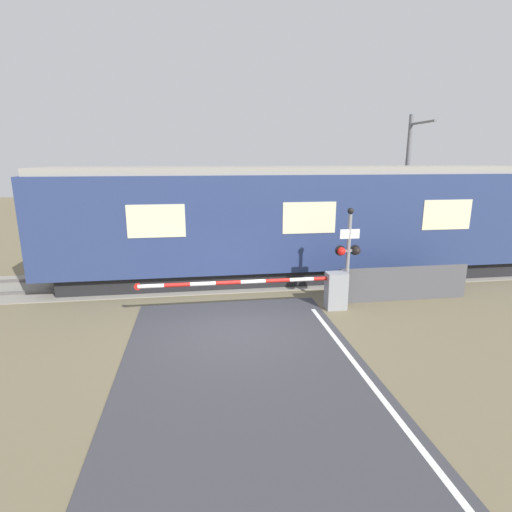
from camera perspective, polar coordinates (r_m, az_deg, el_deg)
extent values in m
plane|color=#6B6047|center=(10.72, -3.01, -10.32)|extent=(80.00, 80.00, 0.00)
cube|color=gray|center=(14.83, -4.63, -3.35)|extent=(36.00, 3.20, 0.03)
cube|color=#595451|center=(14.12, -4.44, -3.95)|extent=(36.00, 0.08, 0.10)
cube|color=#595451|center=(15.50, -4.82, -2.34)|extent=(36.00, 0.08, 0.10)
cube|color=black|center=(15.16, 5.84, -1.86)|extent=(16.50, 2.51, 0.60)
cube|color=navy|center=(14.76, 6.02, 5.34)|extent=(17.93, 2.95, 3.25)
cube|color=gray|center=(14.61, 6.20, 12.12)|extent=(17.57, 2.72, 0.24)
cube|color=beige|center=(15.41, 25.63, 5.33)|extent=(1.79, 0.02, 1.04)
cube|color=beige|center=(13.31, 7.63, 5.43)|extent=(1.79, 0.02, 1.04)
cube|color=beige|center=(12.86, -14.08, 4.85)|extent=(1.79, 0.02, 1.04)
cube|color=gray|center=(12.10, 11.37, -4.88)|extent=(0.60, 0.44, 1.11)
cylinder|color=gray|center=(11.98, 11.46, -3.08)|extent=(0.16, 0.16, 0.18)
cylinder|color=red|center=(11.87, 9.84, -3.17)|extent=(0.71, 0.11, 0.11)
cylinder|color=white|center=(11.67, 6.52, -3.34)|extent=(0.71, 0.11, 0.11)
cylinder|color=red|center=(11.51, 3.09, -3.51)|extent=(0.71, 0.11, 0.11)
cylinder|color=white|center=(11.40, -0.42, -3.67)|extent=(0.71, 0.11, 0.11)
cylinder|color=red|center=(11.33, -3.99, -3.82)|extent=(0.71, 0.11, 0.11)
cylinder|color=white|center=(11.30, -7.59, -3.96)|extent=(0.71, 0.11, 0.11)
cylinder|color=red|center=(11.32, -11.19, -4.08)|extent=(0.71, 0.11, 0.11)
cylinder|color=white|center=(11.38, -14.78, -4.18)|extent=(0.71, 0.11, 0.11)
cylinder|color=red|center=(11.42, -16.55, -4.23)|extent=(0.20, 0.02, 0.20)
cylinder|color=gray|center=(12.06, 12.97, -0.82)|extent=(0.11, 0.11, 2.81)
cube|color=gray|center=(11.99, 13.06, 0.75)|extent=(0.58, 0.07, 0.07)
sphere|color=red|center=(11.86, 12.12, 0.66)|extent=(0.24, 0.24, 0.24)
sphere|color=black|center=(12.02, 14.16, 0.72)|extent=(0.24, 0.24, 0.24)
cylinder|color=black|center=(11.96, 11.93, 0.78)|extent=(0.30, 0.06, 0.30)
cylinder|color=black|center=(12.12, 13.96, 0.84)|extent=(0.30, 0.06, 0.30)
cube|color=white|center=(11.85, 13.26, 3.09)|extent=(0.58, 0.02, 0.27)
sphere|color=black|center=(11.78, 13.37, 6.29)|extent=(0.18, 0.18, 0.18)
cylinder|color=slate|center=(19.10, 20.58, 9.08)|extent=(0.20, 0.20, 6.18)
cube|color=slate|center=(18.33, 22.71, 17.19)|extent=(0.10, 1.80, 0.08)
cube|color=#4C4C51|center=(13.37, 20.29, -3.72)|extent=(4.24, 0.06, 1.10)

